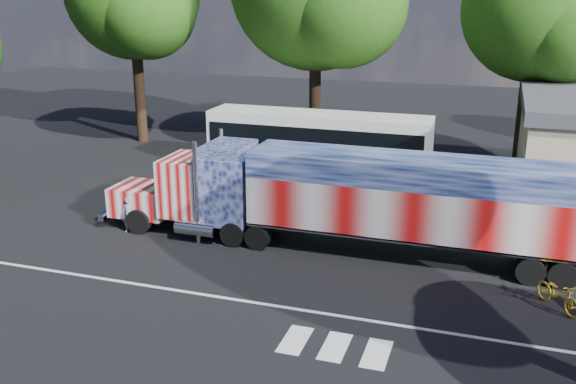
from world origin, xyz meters
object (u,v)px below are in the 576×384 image
(coach_bus, at_px, (318,144))
(tree_ne_a, at_px, (537,10))
(semi_truck, at_px, (354,198))
(bicycle, at_px, (558,294))
(woman, at_px, (128,215))

(coach_bus, bearing_deg, tree_ne_a, 25.05)
(semi_truck, height_order, bicycle, semi_truck)
(bicycle, bearing_deg, coach_bus, 95.93)
(woman, bearing_deg, semi_truck, -1.39)
(semi_truck, distance_m, bicycle, 7.95)
(coach_bus, bearing_deg, bicycle, -46.89)
(coach_bus, relative_size, tree_ne_a, 0.95)
(coach_bus, xyz_separation_m, bicycle, (11.40, -12.18, -1.30))
(woman, bearing_deg, bicycle, -13.39)
(semi_truck, bearing_deg, bicycle, -20.02)
(coach_bus, height_order, tree_ne_a, tree_ne_a)
(coach_bus, distance_m, bicycle, 16.74)
(woman, relative_size, tree_ne_a, 0.12)
(bicycle, relative_size, tree_ne_a, 0.15)
(semi_truck, height_order, tree_ne_a, tree_ne_a)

